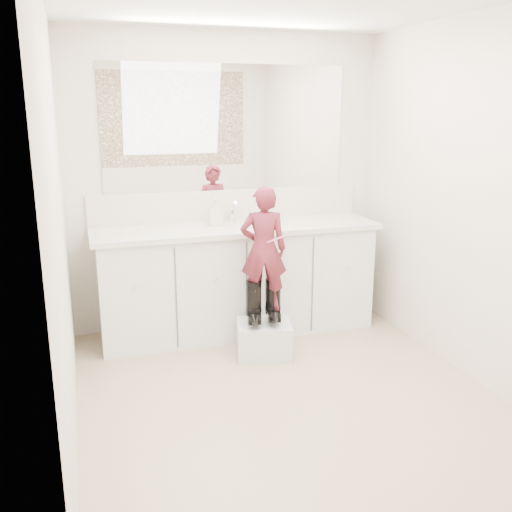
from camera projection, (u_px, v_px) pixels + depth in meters
name	position (u px, v px, depth m)	size (l,w,h in m)	color
floor	(289.00, 399.00, 3.64)	(3.00, 3.00, 0.00)	#8D7D5C
wall_back	(227.00, 183.00, 4.72)	(2.60, 2.60, 0.00)	beige
wall_front	(450.00, 291.00, 1.95)	(2.60, 2.60, 0.00)	beige
wall_left	(59.00, 228.00, 2.96)	(3.00, 3.00, 0.00)	beige
wall_right	(479.00, 203.00, 3.71)	(3.00, 3.00, 0.00)	beige
vanity_cabinet	(237.00, 281.00, 4.66)	(2.20, 0.55, 0.85)	silver
countertop	(237.00, 228.00, 4.54)	(2.28, 0.58, 0.04)	beige
backsplash	(228.00, 205.00, 4.75)	(2.28, 0.03, 0.25)	beige
mirror	(227.00, 128.00, 4.60)	(2.00, 0.02, 1.00)	white
dot_panel	(460.00, 158.00, 1.85)	(2.00, 0.01, 1.20)	#472819
faucet	(232.00, 216.00, 4.67)	(0.08, 0.08, 0.10)	silver
cup	(255.00, 219.00, 4.59)	(0.09, 0.09, 0.08)	beige
soap_bottle	(215.00, 212.00, 4.53)	(0.10, 0.10, 0.22)	beige
step_stool	(264.00, 339.00, 4.26)	(0.40, 0.33, 0.25)	silver
boot_left	(254.00, 302.00, 4.18)	(0.12, 0.22, 0.33)	black
boot_right	(273.00, 300.00, 4.23)	(0.12, 0.22, 0.33)	black
toddler	(263.00, 249.00, 4.11)	(0.34, 0.22, 0.92)	#9B2F3A
toothbrush	(276.00, 239.00, 4.03)	(0.01, 0.01, 0.14)	#F35E8E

